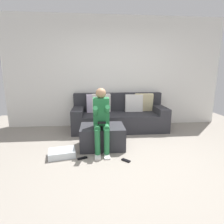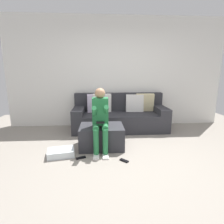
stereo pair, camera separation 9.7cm
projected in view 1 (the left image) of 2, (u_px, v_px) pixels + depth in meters
ground_plane at (132, 166)px, 2.80m from camera, size 7.27×7.27×0.00m
wall_back at (115, 73)px, 4.73m from camera, size 5.59×0.10×2.78m
couch_sectional at (119, 116)px, 4.56m from camera, size 2.27×0.89×0.88m
ottoman at (102, 136)px, 3.47m from camera, size 0.82×0.62×0.42m
person_seated at (101, 116)px, 3.21m from camera, size 0.29×0.59×1.14m
storage_bin at (62, 153)px, 3.10m from camera, size 0.49×0.40×0.11m
remote_near_ottoman at (126, 160)px, 2.94m from camera, size 0.15×0.14×0.02m
remote_by_storage_bin at (82, 158)px, 3.02m from camera, size 0.17×0.11×0.02m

